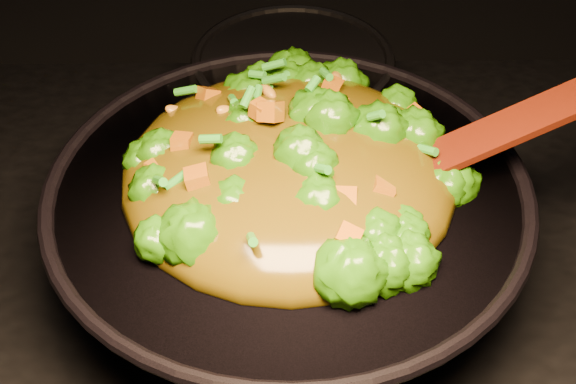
{
  "coord_description": "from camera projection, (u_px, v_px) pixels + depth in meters",
  "views": [
    {
      "loc": [
        -0.12,
        -0.56,
        1.56
      ],
      "look_at": [
        -0.11,
        0.04,
        1.02
      ],
      "focal_mm": 50.0,
      "sensor_mm": 36.0,
      "label": 1
    }
  ],
  "objects": [
    {
      "name": "spatula",
      "position": [
        477.0,
        141.0,
        0.77
      ],
      "size": [
        0.28,
        0.09,
        0.12
      ],
      "primitive_type": "cube",
      "rotation": [
        0.0,
        -0.38,
        0.18
      ],
      "color": "#370D04",
      "rests_on": "wok"
    },
    {
      "name": "wok",
      "position": [
        288.0,
        234.0,
        0.84
      ],
      "size": [
        0.54,
        0.54,
        0.13
      ],
      "primitive_type": null,
      "rotation": [
        0.0,
        0.0,
        0.16
      ],
      "color": "black",
      "rests_on": "stovetop"
    },
    {
      "name": "stir_fry",
      "position": [
        289.0,
        136.0,
        0.76
      ],
      "size": [
        0.38,
        0.38,
        0.11
      ],
      "primitive_type": null,
      "rotation": [
        0.0,
        0.0,
        -0.15
      ],
      "color": "#297008",
      "rests_on": "wok"
    },
    {
      "name": "back_pot",
      "position": [
        293.0,
        100.0,
        1.01
      ],
      "size": [
        0.26,
        0.26,
        0.13
      ],
      "primitive_type": "cylinder",
      "rotation": [
        0.0,
        0.0,
        -0.12
      ],
      "color": "black",
      "rests_on": "stovetop"
    }
  ]
}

